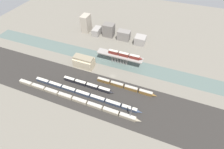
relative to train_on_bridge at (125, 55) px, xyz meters
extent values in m
plane|color=#666056|center=(-5.28, -20.25, -11.90)|extent=(400.00, 400.00, 0.00)
cube|color=#282623|center=(-5.28, -44.25, -11.90)|extent=(280.00, 42.00, 0.01)
cube|color=#4C5B56|center=(-5.28, 0.00, -11.90)|extent=(320.00, 18.28, 0.01)
cube|color=gray|center=(-5.28, 0.00, -2.51)|extent=(46.78, 7.93, 1.24)
cylinder|color=slate|center=(-12.90, 0.00, -7.52)|extent=(2.72, 2.72, 8.77)
cylinder|color=slate|center=(-9.85, 0.00, -7.52)|extent=(2.72, 2.72, 8.77)
cylinder|color=slate|center=(-6.80, 0.00, -7.52)|extent=(2.72, 2.72, 8.77)
cylinder|color=slate|center=(-3.75, 0.00, -7.52)|extent=(2.72, 2.72, 8.77)
cylinder|color=slate|center=(-0.71, 0.00, -7.52)|extent=(2.72, 2.72, 8.77)
cylinder|color=slate|center=(2.34, 0.00, -7.52)|extent=(2.72, 2.72, 8.77)
cube|color=#5B1E19|center=(-12.02, 0.00, -0.16)|extent=(9.85, 2.83, 3.47)
cube|color=#B7B2A3|center=(-12.02, 0.00, 1.78)|extent=(9.46, 2.60, 0.40)
cube|color=#5B1E19|center=(-1.14, 0.00, -0.16)|extent=(9.85, 2.83, 3.47)
cube|color=#B7B2A3|center=(-1.14, 0.00, 1.78)|extent=(9.46, 2.60, 0.40)
cube|color=#5B1E19|center=(9.73, 0.00, -0.16)|extent=(9.85, 2.83, 3.47)
cube|color=#B7B2A3|center=(9.73, 0.00, 1.78)|extent=(9.46, 2.60, 0.40)
cone|color=#5B1E19|center=(16.38, 0.00, -0.33)|extent=(3.45, 2.54, 2.54)
cube|color=gray|center=(-75.63, -56.67, -10.40)|extent=(12.89, 3.03, 3.02)
cube|color=#9E998E|center=(-75.63, -56.67, -8.69)|extent=(12.37, 2.79, 0.40)
cube|color=gray|center=(-61.94, -56.67, -10.40)|extent=(12.89, 3.03, 3.02)
cube|color=#9E998E|center=(-61.94, -56.67, -8.69)|extent=(12.37, 2.79, 0.40)
cube|color=gray|center=(-48.25, -56.67, -10.40)|extent=(12.89, 3.03, 3.02)
cube|color=#9E998E|center=(-48.25, -56.67, -8.69)|extent=(12.37, 2.79, 0.40)
cube|color=gray|center=(-34.57, -56.67, -10.40)|extent=(12.89, 3.03, 3.02)
cube|color=#9E998E|center=(-34.57, -56.67, -8.69)|extent=(12.37, 2.79, 0.40)
cube|color=gray|center=(-20.88, -56.67, -10.40)|extent=(12.89, 3.03, 3.02)
cube|color=#9E998E|center=(-20.88, -56.67, -8.69)|extent=(12.37, 2.79, 0.40)
cube|color=gray|center=(-7.19, -56.67, -10.40)|extent=(12.89, 3.03, 3.02)
cube|color=#9E998E|center=(-7.19, -56.67, -8.69)|extent=(12.37, 2.79, 0.40)
cube|color=gray|center=(6.50, -56.67, -10.40)|extent=(12.89, 3.03, 3.02)
cube|color=#9E998E|center=(6.50, -56.67, -8.69)|extent=(12.37, 2.79, 0.40)
cube|color=gray|center=(20.19, -56.67, -10.40)|extent=(12.89, 3.03, 3.02)
cube|color=#9E998E|center=(20.19, -56.67, -8.69)|extent=(12.37, 2.79, 0.40)
cone|color=gray|center=(28.89, -56.67, -10.55)|extent=(4.51, 2.71, 2.71)
cube|color=#2D384C|center=(-62.84, -49.48, -10.31)|extent=(12.77, 2.74, 3.18)
cube|color=#B7B2A3|center=(-62.84, -49.48, -8.52)|extent=(12.25, 2.52, 0.40)
cube|color=#2D384C|center=(-49.12, -49.48, -10.31)|extent=(12.77, 2.74, 3.18)
cube|color=#B7B2A3|center=(-49.12, -49.48, -8.52)|extent=(12.25, 2.52, 0.40)
cube|color=#2D384C|center=(-35.40, -49.48, -10.31)|extent=(12.77, 2.74, 3.18)
cube|color=#B7B2A3|center=(-35.40, -49.48, -8.52)|extent=(12.25, 2.52, 0.40)
cube|color=#2D384C|center=(-21.68, -49.48, -10.31)|extent=(12.77, 2.74, 3.18)
cube|color=#B7B2A3|center=(-21.68, -49.48, -8.52)|extent=(12.25, 2.52, 0.40)
cube|color=#2D384C|center=(-7.95, -49.48, -10.31)|extent=(12.77, 2.74, 3.18)
cube|color=#B7B2A3|center=(-7.95, -49.48, -8.52)|extent=(12.25, 2.52, 0.40)
cube|color=#2D384C|center=(5.77, -49.48, -10.31)|extent=(12.77, 2.74, 3.18)
cube|color=#B7B2A3|center=(5.77, -49.48, -8.52)|extent=(12.25, 2.52, 0.40)
cube|color=#2D384C|center=(19.49, -49.48, -10.31)|extent=(12.77, 2.74, 3.18)
cube|color=#B7B2A3|center=(19.49, -49.48, -8.52)|extent=(12.25, 2.52, 0.40)
cone|color=#2D384C|center=(28.11, -49.48, -10.47)|extent=(4.47, 2.47, 2.47)
cube|color=black|center=(-40.45, -39.78, -10.07)|extent=(10.65, 2.76, 3.67)
cube|color=#B7B2A3|center=(-40.45, -39.78, -8.04)|extent=(10.23, 2.54, 0.40)
cube|color=black|center=(-28.91, -39.78, -10.07)|extent=(10.65, 2.76, 3.67)
cube|color=#B7B2A3|center=(-28.91, -39.78, -8.04)|extent=(10.23, 2.54, 0.40)
cube|color=black|center=(-17.37, -39.78, -10.07)|extent=(10.65, 2.76, 3.67)
cube|color=#B7B2A3|center=(-17.37, -39.78, -8.04)|extent=(10.23, 2.54, 0.40)
cube|color=black|center=(-5.83, -39.78, -10.07)|extent=(10.65, 2.76, 3.67)
cube|color=#B7B2A3|center=(-5.83, -39.78, -8.04)|extent=(10.23, 2.54, 0.40)
cone|color=black|center=(1.36, -39.78, -10.25)|extent=(3.73, 2.48, 2.48)
cube|color=brown|center=(-10.55, -30.01, -10.17)|extent=(11.79, 2.72, 3.47)
cube|color=#9E998E|center=(-10.55, -30.01, -8.23)|extent=(11.32, 2.50, 0.40)
cube|color=brown|center=(2.43, -30.01, -10.17)|extent=(11.79, 2.72, 3.47)
cube|color=#9E998E|center=(2.43, -30.01, -8.23)|extent=(11.32, 2.50, 0.40)
cube|color=brown|center=(15.42, -30.01, -10.17)|extent=(11.79, 2.72, 3.47)
cube|color=#9E998E|center=(15.42, -30.01, -8.23)|extent=(11.32, 2.50, 0.40)
cube|color=brown|center=(28.40, -30.01, -10.17)|extent=(11.79, 2.72, 3.47)
cube|color=#9E998E|center=(28.40, -30.01, -8.23)|extent=(11.32, 2.50, 0.40)
cone|color=brown|center=(36.36, -30.01, -10.34)|extent=(4.13, 2.44, 2.44)
cube|color=tan|center=(-37.11, -16.83, -7.23)|extent=(20.15, 11.03, 9.35)
cube|color=#7C725C|center=(-37.11, -16.83, -1.53)|extent=(19.75, 7.72, 2.05)
cylinder|color=#4C4C51|center=(21.89, -55.73, -4.09)|extent=(0.78, 0.78, 15.62)
cube|color=black|center=(21.89, -55.73, 4.31)|extent=(1.00, 0.70, 1.20)
cube|color=gray|center=(-64.57, 43.04, -1.28)|extent=(9.11, 13.24, 21.24)
cube|color=gray|center=(-48.85, 40.14, -7.58)|extent=(8.22, 13.62, 8.64)
cube|color=#605B56|center=(-33.84, 43.02, -4.13)|extent=(13.29, 10.62, 15.55)
cube|color=slate|center=(-13.72, 41.19, -6.11)|extent=(15.02, 9.01, 11.60)
cube|color=gray|center=(6.82, 39.95, -7.19)|extent=(12.23, 11.72, 9.42)
camera|label=1|loc=(27.44, -110.18, 95.18)|focal=24.00mm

